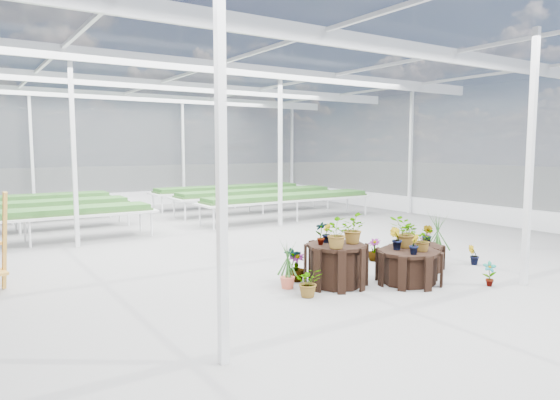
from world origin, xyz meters
TOP-DOWN VIEW (x-y plane):
  - ground_plane at (0.00, 0.00)m, footprint 24.00×24.00m
  - greenhouse_shell at (0.00, 0.00)m, footprint 18.00×24.00m
  - steel_frame at (0.00, 0.00)m, footprint 18.00×24.00m
  - nursery_benches at (0.00, 7.20)m, footprint 16.00×7.00m
  - plinth_tall at (0.14, -2.20)m, footprint 1.36×1.36m
  - plinth_mid at (1.34, -2.80)m, footprint 1.38×1.38m
  - plinth_low at (2.34, -2.10)m, footprint 1.14×1.14m
  - nursery_plants at (1.13, -2.08)m, footprint 4.68×2.90m

SIDE VIEW (x-z plane):
  - ground_plane at x=0.00m, z-range 0.00..0.00m
  - plinth_low at x=2.34m, z-range 0.00..0.48m
  - plinth_mid at x=1.34m, z-range 0.00..0.61m
  - plinth_tall at x=0.14m, z-range 0.00..0.75m
  - nursery_benches at x=0.00m, z-range 0.00..0.84m
  - nursery_plants at x=1.13m, z-range -0.03..1.25m
  - greenhouse_shell at x=0.00m, z-range 0.00..4.50m
  - steel_frame at x=0.00m, z-range 0.00..4.50m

